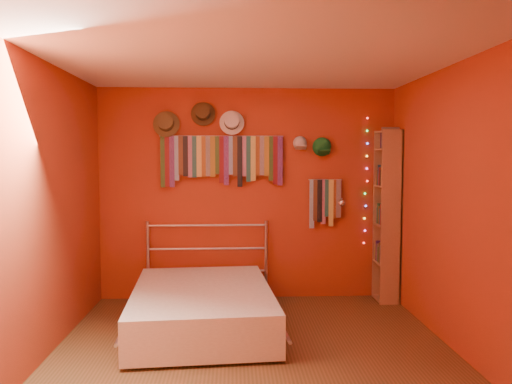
{
  "coord_description": "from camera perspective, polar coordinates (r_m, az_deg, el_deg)",
  "views": [
    {
      "loc": [
        -0.17,
        -4.17,
        1.69
      ],
      "look_at": [
        0.06,
        0.9,
        1.33
      ],
      "focal_mm": 35.0,
      "sensor_mm": 36.0,
      "label": 1
    }
  ],
  "objects": [
    {
      "name": "right_wall",
      "position": [
        4.61,
        22.05,
        -1.74
      ],
      "size": [
        0.02,
        3.5,
        2.5
      ],
      "primitive_type": "cube",
      "color": "maroon",
      "rests_on": "ground"
    },
    {
      "name": "bookshelf",
      "position": [
        6.02,
        15.1,
        -2.53
      ],
      "size": [
        0.25,
        0.34,
        2.0
      ],
      "color": "#976944",
      "rests_on": "ground"
    },
    {
      "name": "cap_green",
      "position": [
        5.96,
        7.54,
        5.12
      ],
      "size": [
        0.2,
        0.25,
        0.2
      ],
      "color": "#176B27",
      "rests_on": "back_wall"
    },
    {
      "name": "fairy_lights",
      "position": [
        6.1,
        12.47,
        1.23
      ],
      "size": [
        0.06,
        0.02,
        1.52
      ],
      "color": "#FF3333",
      "rests_on": "back_wall"
    },
    {
      "name": "fedora_brown",
      "position": [
        5.86,
        -6.09,
        8.97
      ],
      "size": [
        0.28,
        0.15,
        0.28
      ],
      "rotation": [
        1.36,
        0.0,
        0.0
      ],
      "color": "#4A341A",
      "rests_on": "back_wall"
    },
    {
      "name": "reading_lamp",
      "position": [
        5.82,
        9.7,
        -1.2
      ],
      "size": [
        0.08,
        0.33,
        0.1
      ],
      "color": "#BBBBC0",
      "rests_on": "back_wall"
    },
    {
      "name": "fedora_olive",
      "position": [
        5.88,
        -10.27,
        7.75
      ],
      "size": [
        0.31,
        0.17,
        0.3
      ],
      "rotation": [
        1.36,
        0.0,
        0.0
      ],
      "color": "brown",
      "rests_on": "back_wall"
    },
    {
      "name": "ground",
      "position": [
        4.5,
        -0.24,
        -18.03
      ],
      "size": [
        3.5,
        3.5,
        0.0
      ],
      "primitive_type": "plane",
      "color": "#533C1C",
      "rests_on": "ground"
    },
    {
      "name": "left_wall",
      "position": [
        4.48,
        -23.24,
        -1.94
      ],
      "size": [
        0.02,
        3.5,
        2.5
      ],
      "primitive_type": "cube",
      "color": "maroon",
      "rests_on": "ground"
    },
    {
      "name": "ceiling",
      "position": [
        4.25,
        -0.25,
        15.01
      ],
      "size": [
        3.5,
        3.5,
        0.02
      ],
      "primitive_type": "cube",
      "color": "white",
      "rests_on": "back_wall"
    },
    {
      "name": "back_wall",
      "position": [
        5.94,
        -0.95,
        -0.24
      ],
      "size": [
        3.5,
        0.02,
        2.5
      ],
      "primitive_type": "cube",
      "color": "maroon",
      "rests_on": "ground"
    },
    {
      "name": "cap_white",
      "position": [
        5.92,
        5.04,
        5.58
      ],
      "size": [
        0.17,
        0.21,
        0.17
      ],
      "color": "beige",
      "rests_on": "back_wall"
    },
    {
      "name": "bed",
      "position": [
        5.06,
        -6.15,
        -12.89
      ],
      "size": [
        1.55,
        2.0,
        0.94
      ],
      "rotation": [
        0.0,
        0.0,
        0.07
      ],
      "color": "#BBBBC0",
      "rests_on": "ground"
    },
    {
      "name": "fedora_white",
      "position": [
        5.84,
        -2.79,
        8.02
      ],
      "size": [
        0.29,
        0.16,
        0.28
      ],
      "rotation": [
        1.36,
        0.0,
        0.0
      ],
      "color": "silver",
      "rests_on": "back_wall"
    },
    {
      "name": "small_tie_rack",
      "position": [
        5.98,
        7.88,
        -0.92
      ],
      "size": [
        0.4,
        0.03,
        0.59
      ],
      "color": "#BBBBC0",
      "rests_on": "back_wall"
    },
    {
      "name": "tie_rack",
      "position": [
        5.85,
        -3.97,
        3.98
      ],
      "size": [
        1.45,
        0.03,
        0.61
      ],
      "color": "#BBBBC0",
      "rests_on": "back_wall"
    }
  ]
}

